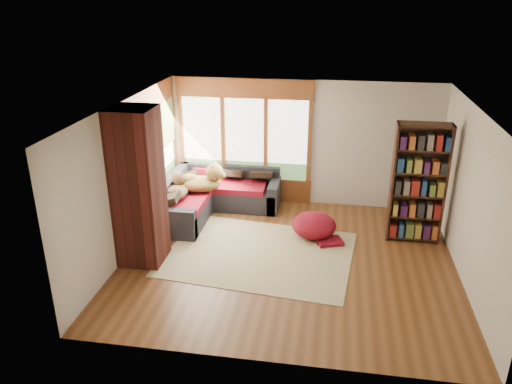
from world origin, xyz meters
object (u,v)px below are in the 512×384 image
(area_rug, at_px, (259,253))
(bookshelf, at_px, (418,184))
(sectional_sofa, at_px, (201,197))
(dog_brindle, at_px, (177,187))
(pouf, at_px, (314,225))
(dog_tan, at_px, (203,178))
(brick_chimney, at_px, (138,188))

(area_rug, bearing_deg, bookshelf, 20.47)
(sectional_sofa, xyz_separation_m, dog_brindle, (-0.32, -0.54, 0.43))
(pouf, xyz_separation_m, dog_brindle, (-2.65, 0.19, 0.50))
(dog_tan, bearing_deg, area_rug, -52.90)
(bookshelf, bearing_deg, sectional_sofa, 171.99)
(bookshelf, height_order, dog_brindle, bookshelf)
(brick_chimney, relative_size, dog_brindle, 3.54)
(brick_chimney, height_order, pouf, brick_chimney)
(bookshelf, bearing_deg, dog_brindle, 179.59)
(bookshelf, xyz_separation_m, dog_brindle, (-4.42, 0.03, -0.35))
(bookshelf, bearing_deg, brick_chimney, -162.04)
(dog_tan, bearing_deg, dog_brindle, -143.77)
(brick_chimney, height_order, area_rug, brick_chimney)
(sectional_sofa, relative_size, dog_brindle, 3.00)
(sectional_sofa, distance_m, dog_brindle, 0.76)
(sectional_sofa, xyz_separation_m, area_rug, (1.44, -1.57, -0.30))
(pouf, distance_m, dog_brindle, 2.70)
(bookshelf, relative_size, pouf, 2.68)
(pouf, bearing_deg, brick_chimney, -154.71)
(dog_brindle, bearing_deg, sectional_sofa, -35.10)
(area_rug, height_order, dog_tan, dog_tan)
(area_rug, relative_size, bookshelf, 1.44)
(brick_chimney, bearing_deg, sectional_sofa, 77.71)
(bookshelf, bearing_deg, pouf, -174.80)
(brick_chimney, bearing_deg, dog_brindle, 85.26)
(dog_brindle, bearing_deg, bookshelf, -94.97)
(brick_chimney, height_order, sectional_sofa, brick_chimney)
(pouf, bearing_deg, bookshelf, 5.20)
(brick_chimney, relative_size, bookshelf, 1.20)
(area_rug, distance_m, pouf, 1.24)
(bookshelf, height_order, pouf, bookshelf)
(brick_chimney, bearing_deg, bookshelf, 17.96)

